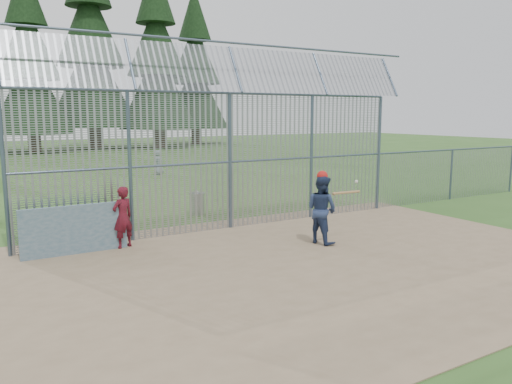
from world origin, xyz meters
TOP-DOWN VIEW (x-y plane):
  - ground at (0.00, 0.00)m, footprint 120.00×120.00m
  - dirt_infield at (0.00, -0.50)m, footprint 14.00×10.00m
  - dugout_wall at (-4.60, 2.90)m, footprint 2.50×0.12m
  - batter at (1.21, 0.65)m, footprint 0.86×1.00m
  - onlooker at (-3.42, 2.88)m, footprint 0.67×0.55m
  - bg_kid_standing at (2.79, 17.41)m, footprint 0.82×0.73m
  - batting_gear at (1.33, 0.63)m, footprint 1.34×0.36m
  - trash_can at (0.00, 5.97)m, footprint 0.56×0.56m
  - backstop_fence at (1.81, 3.43)m, footprint 20.09×0.81m
  - conifer_row at (1.93, 41.51)m, footprint 38.48×12.26m

SIDE VIEW (x-z plane):
  - ground at x=0.00m, z-range 0.00..0.00m
  - dirt_infield at x=0.00m, z-range 0.00..0.02m
  - trash_can at x=0.00m, z-range -0.03..0.79m
  - dugout_wall at x=-4.60m, z-range 0.02..1.22m
  - bg_kid_standing at x=2.79m, z-range 0.00..1.42m
  - onlooker at x=-3.42m, z-range 0.02..1.60m
  - batter at x=1.21m, z-range 0.02..1.82m
  - batting_gear at x=1.33m, z-range 1.40..2.05m
  - backstop_fence at x=1.81m, z-range -0.29..5.01m
  - conifer_row at x=1.93m, z-range 0.73..20.93m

